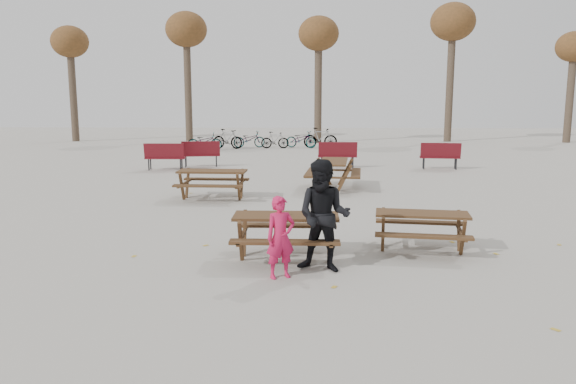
{
  "coord_description": "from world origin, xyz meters",
  "views": [
    {
      "loc": [
        0.35,
        -9.4,
        2.79
      ],
      "look_at": [
        0.0,
        1.0,
        1.0
      ],
      "focal_mm": 35.0,
      "sensor_mm": 36.0,
      "label": 1
    }
  ],
  "objects_px": {
    "soda_bottle": "(280,212)",
    "picnic_table_east": "(421,232)",
    "food_tray": "(280,216)",
    "picnic_table_north": "(212,185)",
    "picnic_table_far": "(333,175)",
    "main_picnic_table": "(286,225)",
    "child": "(281,237)",
    "adult": "(324,216)"
  },
  "relations": [
    {
      "from": "food_tray",
      "to": "picnic_table_east",
      "type": "xyz_separation_m",
      "value": [
        2.53,
        0.72,
        -0.44
      ]
    },
    {
      "from": "food_tray",
      "to": "picnic_table_north",
      "type": "distance_m",
      "value": 6.17
    },
    {
      "from": "picnic_table_east",
      "to": "child",
      "type": "bearing_deg",
      "value": -139.6
    },
    {
      "from": "picnic_table_north",
      "to": "picnic_table_far",
      "type": "relative_size",
      "value": 0.91
    },
    {
      "from": "food_tray",
      "to": "picnic_table_far",
      "type": "height_order",
      "value": "picnic_table_far"
    },
    {
      "from": "main_picnic_table",
      "to": "picnic_table_east",
      "type": "distance_m",
      "value": 2.51
    },
    {
      "from": "main_picnic_table",
      "to": "soda_bottle",
      "type": "height_order",
      "value": "soda_bottle"
    },
    {
      "from": "main_picnic_table",
      "to": "picnic_table_east",
      "type": "height_order",
      "value": "main_picnic_table"
    },
    {
      "from": "main_picnic_table",
      "to": "picnic_table_north",
      "type": "xyz_separation_m",
      "value": [
        -2.22,
        5.61,
        -0.19
      ]
    },
    {
      "from": "food_tray",
      "to": "picnic_table_east",
      "type": "distance_m",
      "value": 2.67
    },
    {
      "from": "picnic_table_east",
      "to": "picnic_table_north",
      "type": "distance_m",
      "value": 6.87
    },
    {
      "from": "main_picnic_table",
      "to": "food_tray",
      "type": "xyz_separation_m",
      "value": [
        -0.09,
        -0.17,
        0.21
      ]
    },
    {
      "from": "picnic_table_north",
      "to": "main_picnic_table",
      "type": "bearing_deg",
      "value": -66.52
    },
    {
      "from": "picnic_table_far",
      "to": "picnic_table_east",
      "type": "bearing_deg",
      "value": -163.77
    },
    {
      "from": "food_tray",
      "to": "soda_bottle",
      "type": "height_order",
      "value": "soda_bottle"
    },
    {
      "from": "picnic_table_east",
      "to": "picnic_table_north",
      "type": "height_order",
      "value": "picnic_table_north"
    },
    {
      "from": "food_tray",
      "to": "picnic_table_east",
      "type": "height_order",
      "value": "food_tray"
    },
    {
      "from": "soda_bottle",
      "to": "picnic_table_east",
      "type": "height_order",
      "value": "soda_bottle"
    },
    {
      "from": "main_picnic_table",
      "to": "soda_bottle",
      "type": "distance_m",
      "value": 0.3
    },
    {
      "from": "child",
      "to": "adult",
      "type": "bearing_deg",
      "value": 4.05
    },
    {
      "from": "food_tray",
      "to": "soda_bottle",
      "type": "relative_size",
      "value": 1.06
    },
    {
      "from": "food_tray",
      "to": "adult",
      "type": "bearing_deg",
      "value": -34.88
    },
    {
      "from": "main_picnic_table",
      "to": "soda_bottle",
      "type": "bearing_deg",
      "value": -129.38
    },
    {
      "from": "child",
      "to": "picnic_table_far",
      "type": "distance_m",
      "value": 8.5
    },
    {
      "from": "picnic_table_north",
      "to": "picnic_table_far",
      "type": "bearing_deg",
      "value": 29.55
    },
    {
      "from": "soda_bottle",
      "to": "picnic_table_far",
      "type": "relative_size",
      "value": 0.08
    },
    {
      "from": "main_picnic_table",
      "to": "food_tray",
      "type": "distance_m",
      "value": 0.28
    },
    {
      "from": "picnic_table_east",
      "to": "food_tray",
      "type": "bearing_deg",
      "value": -156.34
    },
    {
      "from": "main_picnic_table",
      "to": "picnic_table_north",
      "type": "distance_m",
      "value": 6.03
    },
    {
      "from": "soda_bottle",
      "to": "picnic_table_east",
      "type": "bearing_deg",
      "value": 14.89
    },
    {
      "from": "food_tray",
      "to": "picnic_table_north",
      "type": "bearing_deg",
      "value": 110.23
    },
    {
      "from": "food_tray",
      "to": "soda_bottle",
      "type": "distance_m",
      "value": 0.07
    },
    {
      "from": "main_picnic_table",
      "to": "adult",
      "type": "distance_m",
      "value": 0.97
    },
    {
      "from": "adult",
      "to": "picnic_table_east",
      "type": "height_order",
      "value": "adult"
    },
    {
      "from": "picnic_table_east",
      "to": "picnic_table_far",
      "type": "relative_size",
      "value": 0.82
    },
    {
      "from": "soda_bottle",
      "to": "picnic_table_far",
      "type": "distance_m",
      "value": 7.61
    },
    {
      "from": "adult",
      "to": "picnic_table_east",
      "type": "distance_m",
      "value": 2.25
    },
    {
      "from": "child",
      "to": "adult",
      "type": "xyz_separation_m",
      "value": [
        0.67,
        0.37,
        0.26
      ]
    },
    {
      "from": "child",
      "to": "food_tray",
      "type": "bearing_deg",
      "value": 68.19
    },
    {
      "from": "picnic_table_far",
      "to": "adult",
      "type": "bearing_deg",
      "value": -178.16
    },
    {
      "from": "adult",
      "to": "picnic_table_north",
      "type": "xyz_separation_m",
      "value": [
        -2.85,
        6.28,
        -0.51
      ]
    },
    {
      "from": "food_tray",
      "to": "soda_bottle",
      "type": "xyz_separation_m",
      "value": [
        -0.0,
        0.05,
        0.05
      ]
    }
  ]
}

